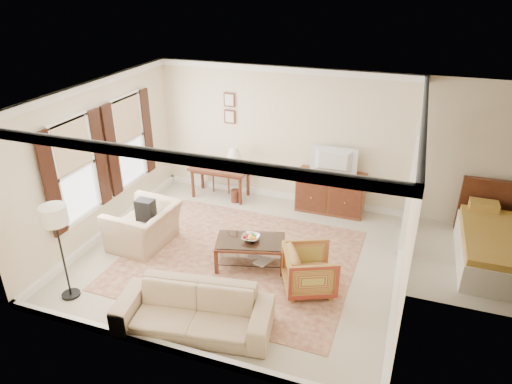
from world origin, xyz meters
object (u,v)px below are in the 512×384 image
Objects in this scene: tv at (333,153)px; sofa at (193,305)px; sideboard at (331,192)px; writing_desk at (220,172)px; striped_armchair at (310,268)px; club_armchair at (143,220)px; coffee_table at (251,246)px.

tv is 4.37m from sofa.
sofa is (-1.11, -4.16, -0.00)m from sideboard.
writing_desk is 1.62× the size of striped_armchair.
tv is 0.77× the size of club_armchair.
striped_armchair is at bearing -16.56° from coffee_table.
sideboard is 1.18× the size of club_armchair.
coffee_table is at bearing -55.90° from writing_desk.
sofa is at bearing -104.97° from sideboard.
sideboard reaches higher than writing_desk.
club_armchair reaches higher than coffee_table.
tv reaches higher than writing_desk.
sofa reaches higher than striped_armchair.
writing_desk is 2.77m from coffee_table.
sideboard is at bearing 2.94° from writing_desk.
sofa is at bearing 51.38° from club_armchair.
striped_armchair is 3.19m from club_armchair.
coffee_table is 1.76m from sofa.
club_armchair is 2.53m from sofa.
tv is at bearing 2.47° from writing_desk.
writing_desk is 1.00× the size of coffee_table.
sideboard is at bearing 66.26° from sofa.
tv is 2.72m from coffee_table.
tv reaches higher than striped_armchair.
striped_armchair reaches higher than writing_desk.
writing_desk is at bearing -177.06° from sideboard.
sofa reaches higher than coffee_table.
sofa is at bearing 74.96° from tv.
writing_desk is 0.93× the size of sideboard.
striped_armchair is 0.37× the size of sofa.
sofa is at bearing 112.90° from striped_armchair.
club_armchair is at bearing 128.46° from sofa.
tv reaches higher than sofa.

